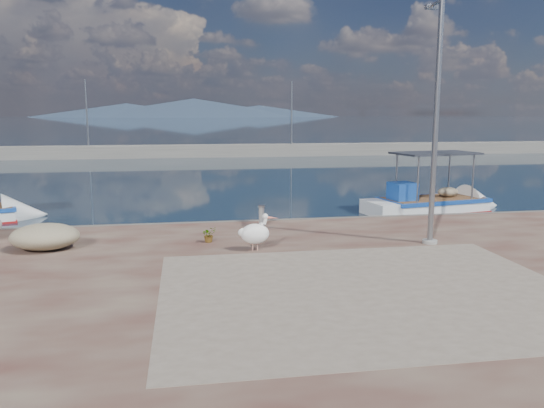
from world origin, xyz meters
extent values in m
plane|color=#162635|center=(0.00, 0.00, 0.00)|extent=(1400.00, 1400.00, 0.00)
cube|color=#48231F|center=(0.00, -6.00, 0.25)|extent=(44.00, 22.00, 0.50)
cube|color=gray|center=(1.00, -3.00, 0.50)|extent=(9.00, 7.00, 0.01)
cube|color=gray|center=(0.00, 40.00, 0.60)|extent=(120.00, 2.20, 1.20)
cylinder|color=gray|center=(-12.00, 40.00, 4.00)|extent=(0.16, 0.16, 7.00)
cylinder|color=gray|center=(8.00, 40.00, 4.00)|extent=(0.16, 0.16, 7.00)
cone|color=#28384C|center=(-70.00, 650.00, 8.00)|extent=(220.00, 220.00, 16.00)
cone|color=#28384C|center=(10.00, 650.00, 11.00)|extent=(280.00, 280.00, 22.00)
cone|color=#28384C|center=(90.00, 650.00, 7.00)|extent=(200.00, 200.00, 14.00)
cube|color=white|center=(7.94, 8.08, 0.08)|extent=(6.70, 3.24, 1.05)
cube|color=#174398|center=(7.94, 8.08, 0.55)|extent=(4.94, 2.97, 0.16)
cube|color=maroon|center=(7.94, 8.08, 0.02)|extent=(4.94, 2.95, 0.13)
cube|color=#174398|center=(6.37, 7.79, 1.00)|extent=(1.16, 1.16, 0.78)
cube|color=#23262D|center=(7.94, 8.08, 2.60)|extent=(3.84, 2.61, 0.09)
cylinder|color=tan|center=(-1.04, 0.84, 0.63)|extent=(0.03, 0.03, 0.27)
cylinder|color=tan|center=(-0.91, 0.82, 0.63)|extent=(0.03, 0.03, 0.27)
ellipsoid|color=white|center=(-0.98, 0.83, 0.98)|extent=(0.88, 0.63, 0.58)
cylinder|color=white|center=(-0.73, 0.78, 1.27)|extent=(0.20, 0.14, 0.49)
sphere|color=white|center=(-0.69, 0.78, 1.48)|extent=(0.16, 0.16, 0.16)
cone|color=#F77960|center=(-0.50, 0.74, 1.44)|extent=(0.40, 0.15, 0.12)
cylinder|color=gray|center=(4.28, 0.82, 4.00)|extent=(0.16, 0.16, 7.00)
cylinder|color=gray|center=(4.28, 0.82, 0.55)|extent=(0.44, 0.44, 0.10)
cube|color=gray|center=(4.28, 1.47, 7.35)|extent=(0.35, 0.18, 0.12)
cylinder|color=gray|center=(-0.33, 3.99, 0.85)|extent=(0.18, 0.18, 0.70)
cylinder|color=gray|center=(-0.33, 3.99, 1.20)|extent=(0.24, 0.24, 0.06)
imported|color=#33722D|center=(-2.22, 2.02, 0.73)|extent=(0.53, 0.50, 0.47)
ellipsoid|color=#C0B48E|center=(-6.85, 1.91, 0.87)|extent=(1.91, 1.48, 0.74)
camera|label=1|loc=(-2.87, -13.59, 4.33)|focal=35.00mm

